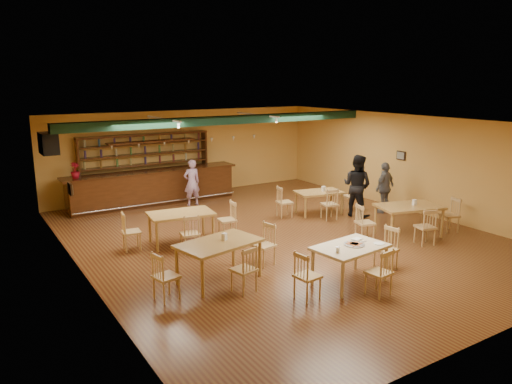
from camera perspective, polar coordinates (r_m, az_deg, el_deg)
floor at (r=12.94m, az=2.90°, el=-5.27°), size 12.00×12.00×0.00m
ceiling_beam at (r=14.71m, az=-3.29°, el=8.37°), size 10.00×0.30×0.25m
track_rail_left at (r=14.49m, az=-10.77°, el=8.37°), size 0.05×2.50×0.05m
track_rail_right at (r=15.93m, az=0.12°, el=8.99°), size 0.05×2.50×0.05m
ac_unit at (r=14.53m, az=-22.97°, el=5.25°), size 0.34×0.70×0.48m
picture_left at (r=11.49m, az=-20.86°, el=0.33°), size 0.04×0.34×0.28m
picture_right at (r=16.18m, az=16.55°, el=4.10°), size 0.04×0.34×0.28m
bar_counter at (r=16.54m, az=-11.87°, el=0.54°), size 5.78×0.85×1.13m
back_bar_hutch at (r=17.01m, az=-12.71°, el=2.82°), size 4.47×0.40×2.28m
poinsettia at (r=15.74m, az=-20.36°, el=2.38°), size 0.35×0.35×0.48m
dining_table_a at (r=12.51m, az=-8.70°, el=-4.15°), size 1.70×1.15×0.79m
dining_table_b at (r=15.21m, az=7.33°, el=-1.21°), size 1.54×1.11×0.70m
dining_table_c at (r=10.13m, az=-4.31°, el=-8.05°), size 1.84×1.32×0.83m
dining_table_d at (r=13.55m, az=17.33°, el=-3.19°), size 1.85×1.40×0.82m
near_table at (r=10.18m, az=10.85°, el=-8.29°), size 1.57×1.11×0.79m
pizza_tray at (r=10.11m, az=11.39°, el=-6.03°), size 0.45×0.45×0.01m
parmesan_shaker at (r=9.61m, az=9.52°, el=-6.66°), size 0.08×0.08×0.11m
napkin_stack at (r=10.42m, az=11.66°, el=-5.41°), size 0.23×0.19×0.03m
pizza_server at (r=10.24m, az=11.84°, el=-5.74°), size 0.33×0.16×0.00m
side_plate at (r=10.29m, az=14.13°, el=-5.84°), size 0.24×0.24×0.01m
patron_bar at (r=16.13m, az=-7.49°, el=1.10°), size 0.57×0.38×1.52m
patron_right_a at (r=15.01m, az=11.69°, el=0.75°), size 0.96×1.09×1.87m
patron_right_b at (r=15.62m, az=14.78°, el=0.51°), size 0.99×0.58×1.58m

